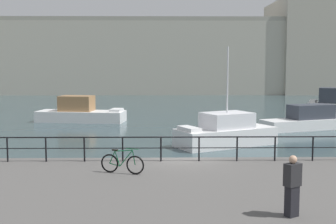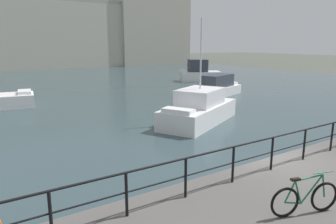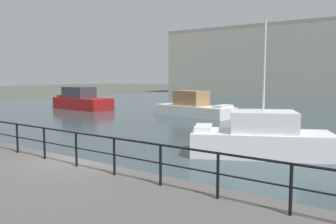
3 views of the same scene
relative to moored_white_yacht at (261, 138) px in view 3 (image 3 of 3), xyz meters
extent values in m
plane|color=#4C5147|center=(-3.06, -7.96, -0.85)|extent=(240.00, 240.00, 0.00)
cube|color=#33474C|center=(-3.06, 22.24, -0.84)|extent=(80.00, 60.00, 0.01)
cube|color=white|center=(0.01, 0.01, -0.28)|extent=(6.79, 5.06, 1.12)
cube|color=silver|center=(0.08, 0.04, 0.76)|extent=(3.58, 3.22, 0.97)
cube|color=white|center=(-2.37, -1.20, 0.40)|extent=(1.46, 1.88, 0.24)
cylinder|color=silver|center=(0.08, 0.04, 3.30)|extent=(0.10, 0.10, 4.11)
cube|color=white|center=(-11.26, 12.05, -0.35)|extent=(8.08, 3.71, 0.97)
cube|color=#997047|center=(-11.65, 12.11, 0.81)|extent=(3.15, 2.38, 1.36)
cube|color=white|center=(-8.03, 11.57, 0.25)|extent=(1.19, 1.93, 0.24)
cube|color=maroon|center=(-25.05, 10.60, -0.21)|extent=(7.15, 3.12, 1.26)
cube|color=#333842|center=(-25.67, 10.62, 1.02)|extent=(3.36, 2.41, 1.20)
cube|color=maroon|center=(-28.02, 10.68, 0.54)|extent=(0.90, 2.08, 0.24)
cylinder|color=black|center=(-5.71, -8.71, 0.61)|extent=(0.07, 0.07, 1.05)
cylinder|color=black|center=(-4.07, -8.71, 0.61)|extent=(0.07, 0.07, 1.05)
cylinder|color=black|center=(-2.43, -8.71, 0.61)|extent=(0.07, 0.07, 1.05)
cylinder|color=black|center=(-0.79, -8.71, 0.61)|extent=(0.07, 0.07, 1.05)
cylinder|color=black|center=(0.85, -8.71, 0.61)|extent=(0.07, 0.07, 1.05)
cylinder|color=black|center=(2.49, -8.71, 0.61)|extent=(0.07, 0.07, 1.05)
cylinder|color=black|center=(4.13, -8.71, 0.61)|extent=(0.07, 0.07, 1.05)
cylinder|color=black|center=(-2.43, -8.71, 1.13)|extent=(22.97, 0.06, 0.06)
cylinder|color=black|center=(-2.43, -8.71, 0.66)|extent=(22.97, 0.04, 0.04)
camera|label=1|loc=(-4.06, -27.30, 4.17)|focal=47.01mm
camera|label=2|loc=(-11.72, -14.64, 3.92)|focal=33.50mm
camera|label=3|loc=(6.27, -15.71, 2.86)|focal=38.18mm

